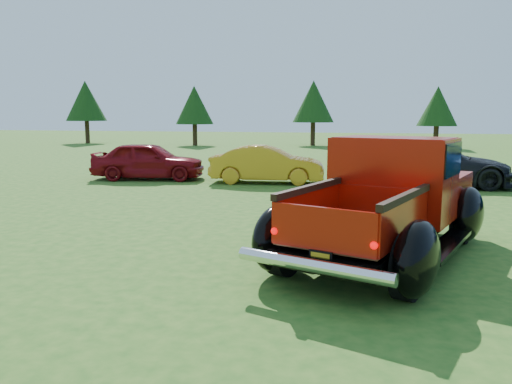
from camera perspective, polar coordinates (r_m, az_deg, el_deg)
ground at (r=8.59m, az=2.15°, el=-7.21°), size 120.00×120.00×0.00m
tree_far_west at (r=44.82m, az=-18.88°, el=9.81°), size 3.33×3.33×5.20m
tree_west at (r=39.52m, az=-7.05°, el=9.81°), size 2.94×2.94×4.60m
tree_mid_left at (r=39.39m, az=6.57°, el=10.22°), size 3.20×3.20×5.00m
tree_mid_right at (r=38.37m, az=20.03°, el=9.18°), size 2.82×2.82×4.40m
pickup_truck at (r=8.93m, az=15.31°, el=-0.68°), size 3.93×5.73×2.00m
show_car_red at (r=18.92m, az=-12.19°, el=3.53°), size 4.31×2.32×1.39m
show_car_yellow at (r=17.49m, az=1.29°, el=3.17°), size 4.08×1.77×1.30m
show_car_grey at (r=17.71m, az=19.37°, el=3.06°), size 5.28×2.35×1.50m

